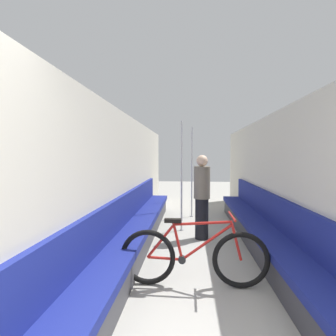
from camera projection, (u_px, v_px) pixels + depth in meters
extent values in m
cube|color=beige|center=(118.00, 181.00, 4.23)|extent=(0.10, 10.20, 2.28)
cube|color=beige|center=(285.00, 182.00, 4.01)|extent=(0.10, 10.20, 2.28)
cube|color=#3D3D42|center=(137.00, 240.00, 4.32)|extent=(0.41, 6.16, 0.33)
cube|color=navy|center=(137.00, 227.00, 4.31)|extent=(0.48, 6.16, 0.10)
cube|color=navy|center=(124.00, 209.00, 4.31)|extent=(0.07, 6.16, 0.49)
cube|color=#3D3D42|center=(263.00, 243.00, 4.15)|extent=(0.41, 6.16, 0.33)
cube|color=navy|center=(263.00, 230.00, 4.14)|extent=(0.48, 6.16, 0.10)
cube|color=navy|center=(277.00, 212.00, 4.11)|extent=(0.07, 6.16, 0.49)
torus|color=black|center=(148.00, 257.00, 3.14)|extent=(0.67, 0.06, 0.67)
torus|color=black|center=(241.00, 260.00, 3.05)|extent=(0.67, 0.06, 0.67)
cylinder|color=#B21E19|center=(165.00, 258.00, 3.12)|extent=(0.41, 0.03, 0.05)
cylinder|color=#B21E19|center=(160.00, 242.00, 3.12)|extent=(0.33, 0.03, 0.41)
cylinder|color=#B21E19|center=(177.00, 240.00, 3.10)|extent=(0.14, 0.03, 0.47)
cylinder|color=#B21E19|center=(207.00, 242.00, 3.07)|extent=(0.60, 0.03, 0.46)
cylinder|color=#B21E19|center=(202.00, 223.00, 3.07)|extent=(0.69, 0.03, 0.08)
cylinder|color=#B21E19|center=(236.00, 242.00, 3.04)|extent=(0.14, 0.03, 0.44)
cylinder|color=black|center=(182.00, 260.00, 3.11)|extent=(0.09, 0.06, 0.09)
cube|color=black|center=(173.00, 221.00, 3.09)|extent=(0.20, 0.07, 0.04)
cylinder|color=#B21E19|center=(232.00, 216.00, 3.03)|extent=(0.02, 0.46, 0.02)
cylinder|color=gray|center=(181.00, 230.00, 5.43)|extent=(0.08, 0.08, 0.01)
cylinder|color=silver|center=(182.00, 176.00, 5.38)|extent=(0.04, 0.04, 2.26)
cylinder|color=gray|center=(192.00, 216.00, 6.66)|extent=(0.08, 0.08, 0.01)
cylinder|color=silver|center=(192.00, 172.00, 6.61)|extent=(0.04, 0.04, 2.26)
cylinder|color=black|center=(202.00, 219.00, 4.87)|extent=(0.25, 0.25, 0.76)
cylinder|color=#756B5B|center=(202.00, 182.00, 4.84)|extent=(0.30, 0.30, 0.59)
sphere|color=beige|center=(202.00, 161.00, 4.82)|extent=(0.21, 0.21, 0.21)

